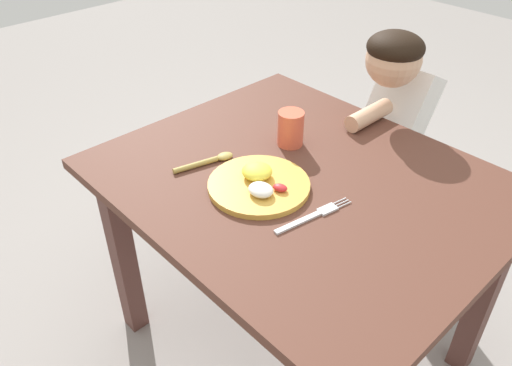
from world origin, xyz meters
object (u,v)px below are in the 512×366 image
fork (313,216)px  drinking_cup (291,128)px  person (392,145)px  plate (259,183)px  spoon (210,161)px

fork → drinking_cup: size_ratio=2.17×
fork → person: size_ratio=0.23×
plate → spoon: bearing=-173.0°
fork → spoon: (-0.36, -0.03, 0.01)m
plate → person: 0.69m
plate → spoon: plate is taller
plate → person: size_ratio=0.27×
fork → drinking_cup: bearing=62.5°
spoon → person: size_ratio=0.18×
drinking_cup → spoon: bearing=-108.8°
plate → person: bearing=91.4°
fork → drinking_cup: 0.35m
fork → person: person is taller
fork → plate: bearing=103.4°
fork → person: 0.70m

